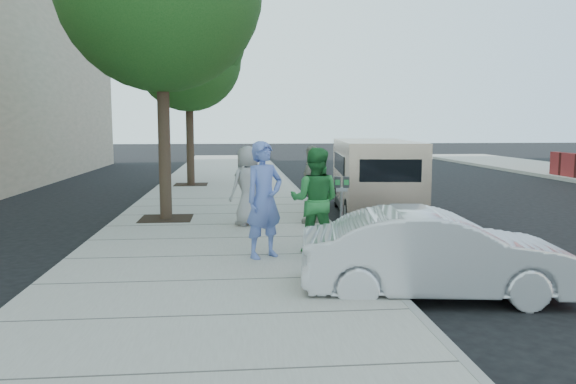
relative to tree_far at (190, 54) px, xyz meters
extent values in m
plane|color=black|center=(2.25, -10.00, -4.88)|extent=(120.00, 120.00, 0.00)
cube|color=gray|center=(1.25, -10.00, -4.81)|extent=(5.00, 60.00, 0.15)
cube|color=gray|center=(3.69, -10.00, -4.81)|extent=(0.12, 60.00, 0.16)
cube|color=black|center=(-0.05, -7.60, -4.73)|extent=(1.20, 1.20, 0.01)
cylinder|color=#38281E|center=(-0.05, -7.60, -2.75)|extent=(0.28, 0.28, 3.96)
cube|color=black|center=(-0.05, 0.00, -4.73)|extent=(1.20, 1.20, 0.01)
cylinder|color=#38281E|center=(-0.05, 0.00, -2.97)|extent=(0.28, 0.28, 3.52)
sphere|color=#1B501A|center=(-0.05, 0.00, -0.17)|extent=(3.80, 3.80, 3.80)
sphere|color=#1B501A|center=(0.55, -0.40, 0.33)|extent=(2.85, 2.85, 2.85)
sphere|color=#1B501A|center=(-0.55, 0.50, 0.13)|extent=(2.66, 2.66, 2.66)
cylinder|color=gray|center=(3.45, -11.10, -4.22)|extent=(0.05, 0.05, 1.02)
cube|color=gray|center=(3.45, -11.10, -3.68)|extent=(0.20, 0.08, 0.07)
cube|color=#2D2D30|center=(3.38, -11.09, -3.55)|extent=(0.12, 0.10, 0.20)
cube|color=#2D2D30|center=(3.53, -11.11, -3.55)|extent=(0.12, 0.10, 0.20)
cube|color=beige|center=(5.13, -6.80, -3.82)|extent=(2.25, 4.92, 1.76)
cube|color=beige|center=(5.40, -4.21, -4.26)|extent=(1.67, 0.65, 0.75)
cube|color=black|center=(4.88, -9.18, -3.52)|extent=(1.32, 0.16, 0.49)
cylinder|color=black|center=(4.52, -5.16, -4.55)|extent=(0.30, 0.69, 0.67)
cylinder|color=black|center=(6.06, -5.32, -4.55)|extent=(0.30, 0.69, 0.67)
cylinder|color=black|center=(4.18, -8.38, -4.55)|extent=(0.30, 0.69, 0.67)
cylinder|color=black|center=(5.72, -8.54, -4.55)|extent=(0.30, 0.69, 0.67)
imported|color=silver|center=(4.27, -13.62, -4.28)|extent=(3.78, 1.74, 1.20)
imported|color=#5C74C4|center=(2.05, -11.68, -3.77)|extent=(0.84, 0.77, 1.92)
imported|color=#287A37|center=(2.93, -11.42, -3.83)|extent=(1.04, 0.91, 1.81)
imported|color=#9B9A9D|center=(1.86, -8.64, -3.87)|extent=(1.01, 0.92, 1.74)
imported|color=gray|center=(3.30, -8.53, -3.87)|extent=(0.90, 1.09, 1.74)
camera|label=1|loc=(1.58, -20.82, -2.55)|focal=35.00mm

